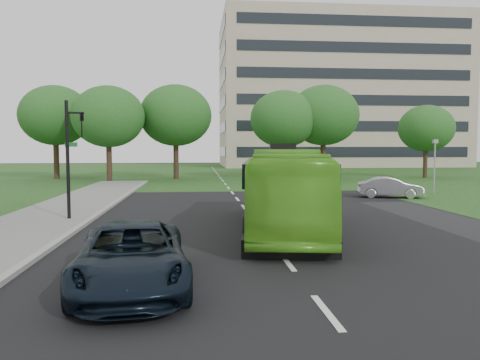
% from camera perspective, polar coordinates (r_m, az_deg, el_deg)
% --- Properties ---
extents(ground, '(160.00, 160.00, 0.00)m').
position_cam_1_polar(ground, '(19.11, 2.28, -5.68)').
color(ground, black).
rests_on(ground, ground).
extents(street_surfaces, '(120.00, 120.00, 0.15)m').
position_cam_1_polar(street_surfaces, '(41.60, -2.39, -0.39)').
color(street_surfaces, black).
rests_on(street_surfaces, ground).
extents(office_building, '(40.10, 20.10, 25.00)m').
position_cam_1_polar(office_building, '(84.77, 11.66, 10.21)').
color(office_building, tan).
rests_on(office_building, ground).
extents(tree_park_a, '(6.71, 6.71, 8.91)m').
position_cam_1_polar(tree_park_a, '(45.38, -15.75, 7.43)').
color(tree_park_a, black).
rests_on(tree_park_a, ground).
extents(tree_park_b, '(7.25, 7.25, 9.50)m').
position_cam_1_polar(tree_park_b, '(47.90, -7.85, 7.79)').
color(tree_park_b, black).
rests_on(tree_park_b, ground).
extents(tree_park_c, '(6.68, 6.68, 8.87)m').
position_cam_1_polar(tree_park_c, '(47.17, 5.32, 7.40)').
color(tree_park_c, black).
rests_on(tree_park_c, ground).
extents(tree_park_d, '(7.21, 7.21, 9.54)m').
position_cam_1_polar(tree_park_d, '(48.82, 10.14, 7.75)').
color(tree_park_d, black).
rests_on(tree_park_d, ground).
extents(tree_park_e, '(5.74, 5.74, 7.65)m').
position_cam_1_polar(tree_park_e, '(53.05, 21.75, 5.86)').
color(tree_park_e, black).
rests_on(tree_park_e, ground).
extents(tree_park_f, '(7.04, 7.04, 9.40)m').
position_cam_1_polar(tree_park_f, '(50.71, -21.60, 7.32)').
color(tree_park_f, black).
rests_on(tree_park_f, ground).
extents(bus, '(4.16, 11.53, 3.14)m').
position_cam_1_polar(bus, '(18.33, 5.29, -1.15)').
color(bus, '#58B724').
rests_on(bus, ground).
extents(sedan, '(4.27, 2.48, 1.33)m').
position_cam_1_polar(sedan, '(31.30, 17.82, -0.86)').
color(sedan, '#9C9BA0').
rests_on(sedan, ground).
extents(suv, '(2.96, 5.52, 1.47)m').
position_cam_1_polar(suv, '(11.06, -13.06, -9.03)').
color(suv, black).
rests_on(suv, ground).
extents(traffic_light, '(0.85, 0.26, 5.21)m').
position_cam_1_polar(traffic_light, '(21.36, -19.87, 3.36)').
color(traffic_light, black).
rests_on(traffic_light, ground).
extents(camera_pole, '(0.37, 0.34, 3.75)m').
position_cam_1_polar(camera_pole, '(34.74, 22.65, 2.39)').
color(camera_pole, gray).
rests_on(camera_pole, ground).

